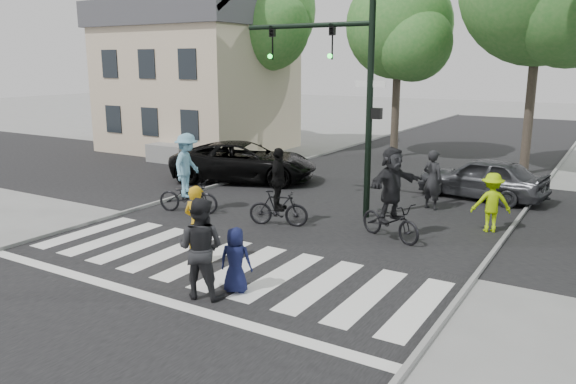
% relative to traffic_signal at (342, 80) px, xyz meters
% --- Properties ---
extents(ground, '(120.00, 120.00, 0.00)m').
position_rel_traffic_signal_xyz_m(ground, '(-0.35, -6.20, -3.90)').
color(ground, gray).
rests_on(ground, ground).
extents(road_stem, '(10.00, 70.00, 0.01)m').
position_rel_traffic_signal_xyz_m(road_stem, '(-0.35, -1.20, -3.90)').
color(road_stem, black).
rests_on(road_stem, ground).
extents(road_cross, '(70.00, 10.00, 0.01)m').
position_rel_traffic_signal_xyz_m(road_cross, '(-0.35, 1.80, -3.89)').
color(road_cross, black).
rests_on(road_cross, ground).
extents(curb_left, '(0.10, 70.00, 0.10)m').
position_rel_traffic_signal_xyz_m(curb_left, '(-5.40, -1.20, -3.85)').
color(curb_left, gray).
rests_on(curb_left, ground).
extents(curb_right, '(0.10, 70.00, 0.10)m').
position_rel_traffic_signal_xyz_m(curb_right, '(4.70, -1.20, -3.85)').
color(curb_right, gray).
rests_on(curb_right, ground).
extents(crosswalk, '(10.00, 3.85, 0.01)m').
position_rel_traffic_signal_xyz_m(crosswalk, '(-0.35, -5.54, -3.89)').
color(crosswalk, silver).
rests_on(crosswalk, ground).
extents(traffic_signal, '(4.45, 0.29, 6.00)m').
position_rel_traffic_signal_xyz_m(traffic_signal, '(0.00, 0.00, 0.00)').
color(traffic_signal, black).
rests_on(traffic_signal, ground).
extents(bg_tree_0, '(5.46, 5.20, 8.97)m').
position_rel_traffic_signal_xyz_m(bg_tree_0, '(-14.09, 9.80, 2.24)').
color(bg_tree_0, brown).
rests_on(bg_tree_0, ground).
extents(bg_tree_1, '(6.09, 5.80, 9.80)m').
position_rel_traffic_signal_xyz_m(bg_tree_1, '(-9.06, 9.28, 2.75)').
color(bg_tree_1, brown).
rests_on(bg_tree_1, ground).
extents(bg_tree_2, '(5.04, 4.80, 8.40)m').
position_rel_traffic_signal_xyz_m(bg_tree_2, '(-2.11, 10.42, 1.88)').
color(bg_tree_2, brown).
rests_on(bg_tree_2, ground).
extents(house, '(8.40, 8.10, 8.82)m').
position_rel_traffic_signal_xyz_m(house, '(-11.85, 7.78, -0.10)').
color(house, beige).
rests_on(house, ground).
extents(pedestrian_woman, '(0.67, 0.47, 1.77)m').
position_rel_traffic_signal_xyz_m(pedestrian_woman, '(-0.83, -5.45, -3.01)').
color(pedestrian_woman, '#C68F12').
rests_on(pedestrian_woman, ground).
extents(pedestrian_child, '(0.73, 0.59, 1.31)m').
position_rel_traffic_signal_xyz_m(pedestrian_child, '(0.86, -6.32, -3.25)').
color(pedestrian_child, '#11163B').
rests_on(pedestrian_child, ground).
extents(pedestrian_adult, '(1.10, 0.94, 1.95)m').
position_rel_traffic_signal_xyz_m(pedestrian_adult, '(0.43, -6.84, -2.93)').
color(pedestrian_adult, black).
rests_on(pedestrian_adult, ground).
extents(cyclist_left, '(1.98, 1.36, 2.37)m').
position_rel_traffic_signal_xyz_m(cyclist_left, '(-3.89, -2.26, -2.87)').
color(cyclist_left, black).
rests_on(cyclist_left, ground).
extents(cyclist_mid, '(1.71, 1.08, 2.15)m').
position_rel_traffic_signal_xyz_m(cyclist_mid, '(-0.86, -2.04, -3.02)').
color(cyclist_mid, black).
rests_on(cyclist_mid, ground).
extents(cyclist_right, '(1.97, 1.82, 2.37)m').
position_rel_traffic_signal_xyz_m(cyclist_right, '(2.19, -1.59, -2.85)').
color(cyclist_right, black).
rests_on(cyclist_right, ground).
extents(car_suv, '(5.89, 4.23, 1.49)m').
position_rel_traffic_signal_xyz_m(car_suv, '(-5.10, 2.29, -3.16)').
color(car_suv, black).
rests_on(car_suv, ground).
extents(car_grey, '(4.25, 2.15, 1.39)m').
position_rel_traffic_signal_xyz_m(car_grey, '(3.15, 4.08, -3.21)').
color(car_grey, '#393A3F').
rests_on(car_grey, ground).
extents(bystander_hivis, '(1.17, 0.97, 1.58)m').
position_rel_traffic_signal_xyz_m(bystander_hivis, '(4.21, 0.40, -3.11)').
color(bystander_hivis, '#A1D207').
rests_on(bystander_hivis, ground).
extents(bystander_dark, '(0.77, 0.63, 1.83)m').
position_rel_traffic_signal_xyz_m(bystander_dark, '(2.17, 1.88, -2.99)').
color(bystander_dark, black).
rests_on(bystander_dark, ground).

